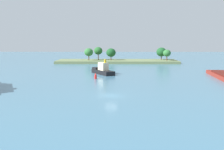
# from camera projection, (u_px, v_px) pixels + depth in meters

# --- Properties ---
(ground_plane) EXTENTS (400.00, 400.00, 0.00)m
(ground_plane) POSITION_uv_depth(u_px,v_px,m) (111.00, 96.00, 56.59)
(ground_plane) COLOR teal
(treeline_island) EXTENTS (60.66, 17.55, 7.79)m
(treeline_island) POSITION_uv_depth(u_px,v_px,m) (119.00, 59.00, 137.38)
(treeline_island) COLOR #66754C
(treeline_island) RESTS_ON ground
(tugboat) EXTENTS (8.44, 11.43, 5.16)m
(tugboat) POSITION_uv_depth(u_px,v_px,m) (103.00, 70.00, 91.88)
(tugboat) COLOR black
(tugboat) RESTS_ON ground
(channel_buoy_red) EXTENTS (0.70, 0.70, 1.90)m
(channel_buoy_red) POSITION_uv_depth(u_px,v_px,m) (96.00, 76.00, 80.35)
(channel_buoy_red) COLOR red
(channel_buoy_red) RESTS_ON ground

